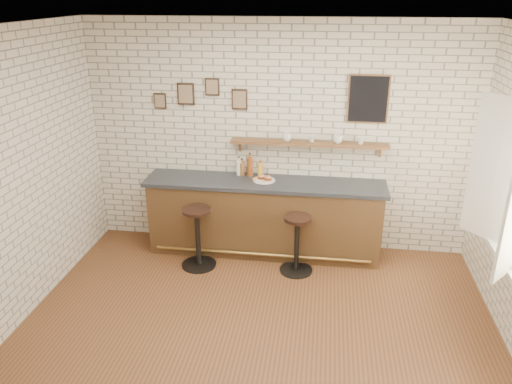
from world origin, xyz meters
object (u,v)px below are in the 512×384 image
(bar_stool_right, at_px, (297,242))
(shelf_cup_c, at_px, (338,139))
(bar_counter, at_px, (264,217))
(ciabatta_sandwich, at_px, (265,178))
(sandwich_plate, at_px, (264,180))
(condiment_bottle_yellow, at_px, (260,170))
(bitters_bottle_brown, at_px, (242,169))
(bitters_bottle_amber, at_px, (250,166))
(shelf_cup_b, at_px, (312,139))
(shelf_cup_d, at_px, (361,140))
(shelf_cup_a, at_px, (287,137))
(bar_stool_left, at_px, (198,236))
(bitters_bottle_white, at_px, (239,168))

(bar_stool_right, distance_m, shelf_cup_c, 1.40)
(bar_counter, distance_m, ciabatta_sandwich, 0.55)
(sandwich_plate, xyz_separation_m, condiment_bottle_yellow, (-0.07, 0.17, 0.08))
(ciabatta_sandwich, height_order, bar_stool_right, ciabatta_sandwich)
(bitters_bottle_brown, height_order, bitters_bottle_amber, bitters_bottle_amber)
(ciabatta_sandwich, xyz_separation_m, shelf_cup_b, (0.58, 0.18, 0.49))
(bar_counter, distance_m, bitters_bottle_brown, 0.71)
(bitters_bottle_brown, bearing_deg, shelf_cup_d, 0.43)
(bitters_bottle_amber, relative_size, bar_stool_right, 0.42)
(shelf_cup_b, bearing_deg, shelf_cup_c, -78.47)
(ciabatta_sandwich, height_order, shelf_cup_a, shelf_cup_a)
(shelf_cup_c, xyz_separation_m, shelf_cup_d, (0.28, 0.00, -0.00))
(bitters_bottle_amber, xyz_separation_m, shelf_cup_b, (0.79, 0.01, 0.41))
(ciabatta_sandwich, relative_size, bitters_bottle_amber, 0.66)
(sandwich_plate, bearing_deg, ciabatta_sandwich, 0.00)
(bar_stool_left, height_order, bar_stool_right, bar_stool_left)
(sandwich_plate, xyz_separation_m, shelf_cup_b, (0.59, 0.18, 0.53))
(ciabatta_sandwich, distance_m, bitters_bottle_white, 0.41)
(bar_counter, relative_size, bitters_bottle_amber, 9.97)
(sandwich_plate, relative_size, bar_stool_right, 0.37)
(condiment_bottle_yellow, bearing_deg, ciabatta_sandwich, -64.12)
(ciabatta_sandwich, bearing_deg, shelf_cup_a, 33.77)
(bitters_bottle_amber, relative_size, bar_stool_left, 0.39)
(bar_stool_right, xyz_separation_m, shelf_cup_c, (0.44, 0.66, 1.15))
(bitters_bottle_amber, xyz_separation_m, bar_stool_right, (0.68, -0.65, -0.74))
(bitters_bottle_amber, height_order, shelf_cup_c, shelf_cup_c)
(condiment_bottle_yellow, distance_m, shelf_cup_a, 0.57)
(sandwich_plate, distance_m, shelf_cup_d, 1.32)
(bar_counter, height_order, bitters_bottle_amber, bitters_bottle_amber)
(bar_counter, height_order, shelf_cup_a, shelf_cup_a)
(bar_counter, xyz_separation_m, bitters_bottle_white, (-0.37, 0.19, 0.61))
(bar_stool_left, bearing_deg, bar_counter, 32.57)
(bitters_bottle_brown, xyz_separation_m, bar_stool_left, (-0.45, -0.69, -0.68))
(bitters_bottle_amber, height_order, shelf_cup_d, shelf_cup_d)
(bar_counter, relative_size, bitters_bottle_brown, 13.60)
(bitters_bottle_white, bearing_deg, shelf_cup_b, 0.69)
(condiment_bottle_yellow, bearing_deg, sandwich_plate, -66.61)
(condiment_bottle_yellow, bearing_deg, bar_stool_left, -135.44)
(bitters_bottle_amber, xyz_separation_m, bar_stool_left, (-0.56, -0.69, -0.71))
(ciabatta_sandwich, xyz_separation_m, condiment_bottle_yellow, (-0.08, 0.17, 0.05))
(bitters_bottle_brown, xyz_separation_m, shelf_cup_c, (1.23, 0.01, 0.45))
(shelf_cup_a, relative_size, shelf_cup_c, 0.99)
(bitters_bottle_brown, bearing_deg, shelf_cup_c, 0.53)
(bar_counter, relative_size, shelf_cup_c, 23.91)
(condiment_bottle_yellow, relative_size, shelf_cup_b, 2.19)
(sandwich_plate, distance_m, bar_stool_right, 0.91)
(shelf_cup_c, distance_m, shelf_cup_d, 0.28)
(shelf_cup_a, bearing_deg, ciabatta_sandwich, 175.48)
(condiment_bottle_yellow, bearing_deg, shelf_cup_b, 0.99)
(shelf_cup_d, bearing_deg, bitters_bottle_white, -170.53)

